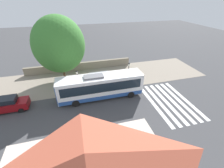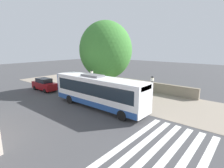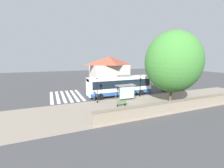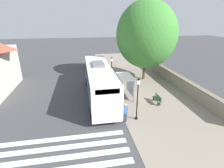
% 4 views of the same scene
% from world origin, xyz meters
% --- Properties ---
extents(ground_plane, '(120.00, 120.00, 0.00)m').
position_xyz_m(ground_plane, '(0.00, 0.00, 0.00)').
color(ground_plane, '#424244').
rests_on(ground_plane, ground).
extents(sidewalk_plaza, '(9.00, 44.00, 0.02)m').
position_xyz_m(sidewalk_plaza, '(-4.50, 0.00, 0.01)').
color(sidewalk_plaza, gray).
rests_on(sidewalk_plaza, ground).
extents(crosswalk_stripes, '(9.00, 5.25, 0.01)m').
position_xyz_m(crosswalk_stripes, '(5.00, 11.10, 0.00)').
color(crosswalk_stripes, silver).
rests_on(crosswalk_stripes, ground).
extents(stone_wall, '(0.60, 20.00, 1.45)m').
position_xyz_m(stone_wall, '(-8.55, 0.00, 0.73)').
color(stone_wall, gray).
rests_on(stone_wall, ground).
extents(bus, '(2.60, 11.67, 3.63)m').
position_xyz_m(bus, '(1.54, 2.13, 1.88)').
color(bus, white).
rests_on(bus, ground).
extents(bus_shelter, '(1.53, 3.07, 2.41)m').
position_xyz_m(bus_shelter, '(-1.34, 2.54, 1.98)').
color(bus_shelter, slate).
rests_on(bus_shelter, ground).
extents(pedestrian, '(0.34, 0.23, 1.70)m').
position_xyz_m(pedestrian, '(-0.02, 7.37, 1.00)').
color(pedestrian, '#2D3347').
rests_on(pedestrian, ground).
extents(bench, '(0.40, 1.42, 0.88)m').
position_xyz_m(bench, '(-4.05, 4.63, 0.47)').
color(bench, '#4C7247').
rests_on(bench, ground).
extents(street_lamp_near, '(0.28, 0.28, 3.76)m').
position_xyz_m(street_lamp_near, '(-0.32, -0.78, 2.25)').
color(street_lamp_near, black).
rests_on(street_lamp_near, ground).
extents(street_lamp_far, '(0.28, 0.28, 3.74)m').
position_xyz_m(street_lamp_far, '(-1.06, 7.17, 2.24)').
color(street_lamp_far, black).
rests_on(street_lamp_far, ground).
extents(shade_tree, '(7.92, 7.92, 10.44)m').
position_xyz_m(shade_tree, '(-5.32, -2.86, 6.08)').
color(shade_tree, brown).
rests_on(shade_tree, ground).
extents(parked_car_behind_bus, '(1.92, 4.65, 1.88)m').
position_xyz_m(parked_car_behind_bus, '(1.25, -9.69, 0.92)').
color(parked_car_behind_bus, maroon).
rests_on(parked_car_behind_bus, ground).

